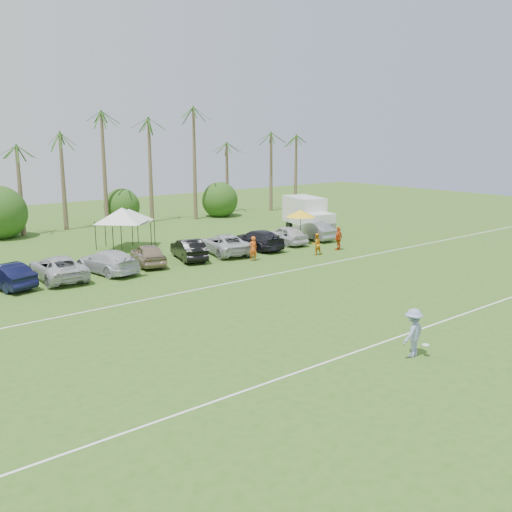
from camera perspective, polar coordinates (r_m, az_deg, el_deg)
ground at (r=24.26m, az=17.04°, el=-9.32°), size 120.00×120.00×0.00m
field_lines at (r=29.16m, az=3.94°, el=-5.14°), size 80.00×12.10×0.01m
palm_tree_4 at (r=52.57m, az=-22.65°, el=9.94°), size 2.40×2.40×8.90m
palm_tree_5 at (r=53.84m, az=-18.58°, el=11.20°), size 2.40×2.40×9.90m
palm_tree_6 at (r=55.38m, az=-14.69°, el=12.33°), size 2.40×2.40×10.90m
palm_tree_7 at (r=57.17m, az=-10.99°, el=13.33°), size 2.40×2.40×11.90m
palm_tree_8 at (r=59.68m, az=-6.57°, el=10.93°), size 2.40×2.40×8.90m
palm_tree_9 at (r=62.50m, az=-2.64°, el=11.84°), size 2.40×2.40×9.90m
palm_tree_10 at (r=65.58m, az=0.96°, el=12.62°), size 2.40×2.40×10.90m
palm_tree_11 at (r=68.22m, az=3.62°, el=13.29°), size 2.40×2.40×11.90m
bush_tree_2 at (r=57.54m, az=-12.89°, el=4.99°), size 4.00×4.00×4.00m
bush_tree_3 at (r=62.53m, az=-4.61°, el=5.80°), size 4.00×4.00×4.00m
sideline_player_a at (r=39.50m, az=-0.31°, el=0.75°), size 0.69×0.53×1.72m
sideline_player_b at (r=41.66m, az=6.06°, el=1.19°), size 0.90×0.77×1.59m
sideline_player_c at (r=43.65m, az=8.25°, el=1.75°), size 1.12×0.71×1.77m
box_truck at (r=51.18m, az=5.22°, el=4.22°), size 3.82×6.39×3.10m
canopy_tent_left at (r=43.77m, az=-13.27°, el=4.73°), size 4.69×4.69×3.80m
canopy_tent_right at (r=45.02m, az=-12.61°, el=4.61°), size 4.30×4.30×3.49m
market_umbrella at (r=45.68m, az=4.49°, el=4.28°), size 2.44×2.44×2.72m
frisbee_player at (r=23.46m, az=15.42°, el=-7.41°), size 1.36×0.96×1.96m
parked_car_1 at (r=35.55m, az=-23.85°, el=-1.79°), size 2.59×4.68×1.46m
parked_car_2 at (r=36.41m, az=-19.21°, el=-1.12°), size 2.70×5.39×1.46m
parked_car_3 at (r=37.27m, az=-14.65°, el=-0.54°), size 2.82×5.30×1.46m
parked_car_4 at (r=38.89m, az=-10.76°, el=0.17°), size 2.72×4.59×1.46m
parked_car_5 at (r=40.18m, az=-6.75°, el=0.68°), size 2.68×4.69×1.46m
parked_car_6 at (r=41.88m, az=-3.23°, el=1.21°), size 3.43×5.65×1.46m
parked_car_7 at (r=43.59m, az=0.16°, el=1.66°), size 2.34×5.15×1.46m
parked_car_8 at (r=45.67m, az=3.03°, el=2.13°), size 2.26×4.48×1.46m
parked_car_9 at (r=47.78m, az=5.73°, el=2.53°), size 1.88×4.55×1.46m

